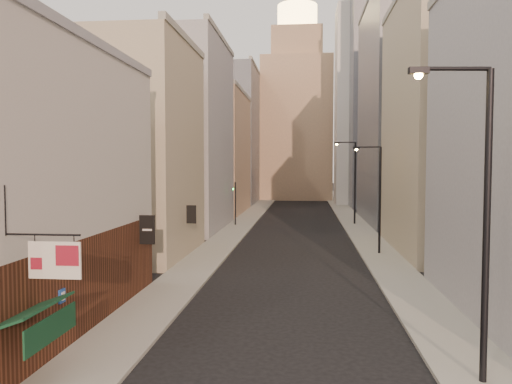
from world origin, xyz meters
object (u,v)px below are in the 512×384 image
streetlamp_near (479,206)px  traffic_light_left (235,197)px  streetlamp_far (353,178)px  streetlamp_mid (377,193)px  clock_tower (297,112)px  white_tower (359,98)px

streetlamp_near → traffic_light_left: streetlamp_near is taller
streetlamp_near → streetlamp_far: streetlamp_near is taller
streetlamp_far → streetlamp_mid: bearing=-85.0°
clock_tower → streetlamp_far: clock_tower is taller
streetlamp_mid → traffic_light_left: (-13.35, 16.63, -1.42)m
clock_tower → white_tower: (11.00, -14.00, 0.97)m
streetlamp_near → traffic_light_left: (-13.18, 39.65, -2.31)m
clock_tower → streetlamp_mid: (7.29, -63.88, -12.86)m
clock_tower → traffic_light_left: clock_tower is taller
clock_tower → streetlamp_far: 46.95m
white_tower → streetlamp_near: bearing=-93.0°
white_tower → streetlamp_far: 33.67m
clock_tower → traffic_light_left: bearing=-97.3°
white_tower → streetlamp_mid: 51.89m
streetlamp_far → traffic_light_left: bearing=-164.7°
clock_tower → streetlamp_far: bearing=-80.8°
traffic_light_left → clock_tower: bearing=-78.9°
clock_tower → streetlamp_far: (7.22, -44.77, -12.17)m
white_tower → streetlamp_mid: size_ratio=4.97×
clock_tower → streetlamp_mid: clock_tower is taller
clock_tower → white_tower: bearing=-51.8°
traffic_light_left → white_tower: bearing=-98.7°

